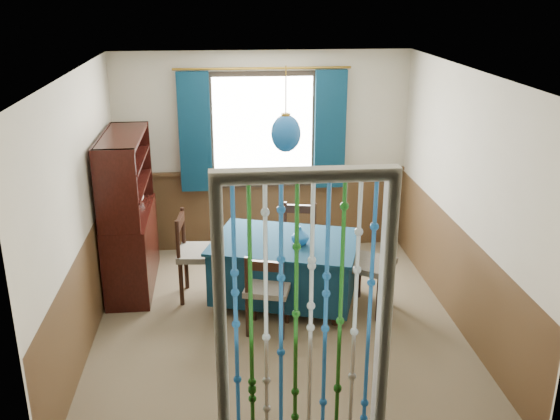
{
  "coord_description": "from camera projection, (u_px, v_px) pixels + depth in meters",
  "views": [
    {
      "loc": [
        -0.49,
        -5.5,
        3.21
      ],
      "look_at": [
        0.06,
        0.38,
        1.08
      ],
      "focal_mm": 40.0,
      "sensor_mm": 36.0,
      "label": 1
    }
  ],
  "objects": [
    {
      "name": "wall_right",
      "position": [
        463.0,
        201.0,
        6.01
      ],
      "size": [
        0.0,
        4.0,
        4.0
      ],
      "primitive_type": "plane",
      "rotation": [
        1.57,
        0.0,
        -1.57
      ],
      "color": "#C0B69D",
      "rests_on": "ground"
    },
    {
      "name": "wainscot_back",
      "position": [
        263.0,
        211.0,
        7.97
      ],
      "size": [
        3.6,
        0.0,
        3.6
      ],
      "primitive_type": "plane",
      "rotation": [
        1.57,
        0.0,
        0.0
      ],
      "color": "#48311B",
      "rests_on": "ground"
    },
    {
      "name": "dining_table",
      "position": [
        285.0,
        266.0,
        6.57
      ],
      "size": [
        1.73,
        1.43,
        0.72
      ],
      "rotation": [
        0.0,
        0.0,
        -0.31
      ],
      "color": "#0B273A",
      "rests_on": "floor"
    },
    {
      "name": "pendant_lamp",
      "position": [
        286.0,
        133.0,
        6.09
      ],
      "size": [
        0.3,
        0.3,
        0.83
      ],
      "color": "olive",
      "rests_on": "ceiling"
    },
    {
      "name": "floor",
      "position": [
        277.0,
        324.0,
        6.28
      ],
      "size": [
        4.0,
        4.0,
        0.0
      ],
      "primitive_type": "plane",
      "color": "brown",
      "rests_on": "ground"
    },
    {
      "name": "chair_left",
      "position": [
        197.0,
        253.0,
        6.67
      ],
      "size": [
        0.49,
        0.51,
        0.96
      ],
      "rotation": [
        0.0,
        0.0,
        -1.66
      ],
      "color": "black",
      "rests_on": "floor"
    },
    {
      "name": "chair_right",
      "position": [
        373.0,
        266.0,
        6.4
      ],
      "size": [
        0.63,
        0.64,
        0.94
      ],
      "rotation": [
        0.0,
        0.0,
        0.97
      ],
      "color": "black",
      "rests_on": "floor"
    },
    {
      "name": "wainscot_front",
      "position": [
        303.0,
        407.0,
        4.25
      ],
      "size": [
        3.6,
        0.0,
        3.6
      ],
      "primitive_type": "plane",
      "rotation": [
        -1.57,
        0.0,
        0.0
      ],
      "color": "#48311B",
      "rests_on": "ground"
    },
    {
      "name": "bowl_shelf",
      "position": [
        127.0,
        190.0,
        6.45
      ],
      "size": [
        0.22,
        0.22,
        0.05
      ],
      "primitive_type": "imported",
      "rotation": [
        0.0,
        0.0,
        -0.11
      ],
      "color": "beige",
      "rests_on": "sideboard"
    },
    {
      "name": "vase_table",
      "position": [
        300.0,
        236.0,
        6.35
      ],
      "size": [
        0.19,
        0.19,
        0.17
      ],
      "primitive_type": "imported",
      "rotation": [
        0.0,
        0.0,
        -0.17
      ],
      "color": "#144C8B",
      "rests_on": "dining_table"
    },
    {
      "name": "wall_front",
      "position": [
        305.0,
        311.0,
        3.98
      ],
      "size": [
        3.6,
        0.0,
        3.6
      ],
      "primitive_type": "plane",
      "rotation": [
        -1.57,
        0.0,
        0.0
      ],
      "color": "#C0B69D",
      "rests_on": "ground"
    },
    {
      "name": "sideboard",
      "position": [
        130.0,
        235.0,
        6.91
      ],
      "size": [
        0.48,
        1.34,
        1.74
      ],
      "rotation": [
        0.0,
        0.0,
        0.01
      ],
      "color": "black",
      "rests_on": "floor"
    },
    {
      "name": "chair_near",
      "position": [
        267.0,
        290.0,
        6.0
      ],
      "size": [
        0.51,
        0.49,
        0.84
      ],
      "rotation": [
        0.0,
        0.0,
        -0.26
      ],
      "color": "black",
      "rests_on": "floor"
    },
    {
      "name": "wall_left",
      "position": [
        81.0,
        213.0,
        5.7
      ],
      "size": [
        0.0,
        4.0,
        4.0
      ],
      "primitive_type": "plane",
      "rotation": [
        1.57,
        0.0,
        1.57
      ],
      "color": "#C0B69D",
      "rests_on": "ground"
    },
    {
      "name": "window",
      "position": [
        263.0,
        130.0,
        7.58
      ],
      "size": [
        1.32,
        0.12,
        1.42
      ],
      "primitive_type": "cube",
      "color": "black",
      "rests_on": "wall_back"
    },
    {
      "name": "wainscot_left",
      "position": [
        91.0,
        287.0,
        5.95
      ],
      "size": [
        0.0,
        4.0,
        4.0
      ],
      "primitive_type": "plane",
      "rotation": [
        1.57,
        0.0,
        1.57
      ],
      "color": "#48311B",
      "rests_on": "ground"
    },
    {
      "name": "wainscot_right",
      "position": [
        454.0,
        272.0,
        6.27
      ],
      "size": [
        0.0,
        4.0,
        4.0
      ],
      "primitive_type": "plane",
      "rotation": [
        1.57,
        0.0,
        -1.57
      ],
      "color": "#48311B",
      "rests_on": "ground"
    },
    {
      "name": "wall_back",
      "position": [
        263.0,
        153.0,
        7.73
      ],
      "size": [
        3.6,
        0.0,
        3.6
      ],
      "primitive_type": "plane",
      "rotation": [
        1.57,
        0.0,
        0.0
      ],
      "color": "#C0B69D",
      "rests_on": "ground"
    },
    {
      "name": "chair_far",
      "position": [
        299.0,
        239.0,
        7.19
      ],
      "size": [
        0.5,
        0.48,
        0.85
      ],
      "rotation": [
        0.0,
        0.0,
        2.93
      ],
      "color": "black",
      "rests_on": "floor"
    },
    {
      "name": "ceiling",
      "position": [
        277.0,
        72.0,
        5.43
      ],
      "size": [
        4.0,
        4.0,
        0.0
      ],
      "primitive_type": "plane",
      "rotation": [
        3.14,
        0.0,
        0.0
      ],
      "color": "silver",
      "rests_on": "ground"
    },
    {
      "name": "doorway",
      "position": [
        303.0,
        333.0,
        4.11
      ],
      "size": [
        1.16,
        0.12,
        2.18
      ],
      "primitive_type": null,
      "color": "silver",
      "rests_on": "ground"
    },
    {
      "name": "vase_sideboard",
      "position": [
        137.0,
        194.0,
        7.14
      ],
      "size": [
        0.21,
        0.21,
        0.18
      ],
      "primitive_type": "imported",
      "rotation": [
        0.0,
        0.0,
        -0.31
      ],
      "color": "beige",
      "rests_on": "sideboard"
    }
  ]
}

